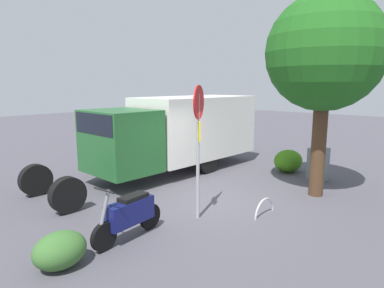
# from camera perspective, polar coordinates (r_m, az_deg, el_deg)

# --- Properties ---
(ground_plane) EXTENTS (60.00, 60.00, 0.00)m
(ground_plane) POSITION_cam_1_polar(r_m,az_deg,el_deg) (9.29, 2.86, -9.49)
(ground_plane) COLOR #4D4A53
(box_truck_near) EXTENTS (8.49, 2.68, 2.66)m
(box_truck_near) POSITION_cam_1_polar(r_m,az_deg,el_deg) (11.93, -2.80, 2.43)
(box_truck_near) COLOR black
(box_truck_near) RESTS_ON ground
(motorcycle) EXTENTS (1.81, 0.55, 1.20)m
(motorcycle) POSITION_cam_1_polar(r_m,az_deg,el_deg) (7.06, -10.54, -11.60)
(motorcycle) COLOR black
(motorcycle) RESTS_ON ground
(stop_sign) EXTENTS (0.71, 0.33, 3.10)m
(stop_sign) POSITION_cam_1_polar(r_m,az_deg,el_deg) (7.56, 1.08, 2.15)
(stop_sign) COLOR #9E9EA3
(stop_sign) RESTS_ON ground
(street_tree) EXTENTS (3.12, 3.12, 5.51)m
(street_tree) POSITION_cam_1_polar(r_m,az_deg,el_deg) (9.87, 21.59, 14.05)
(street_tree) COLOR #47301E
(street_tree) RESTS_ON ground
(utility_cabinet) EXTENTS (0.61, 0.57, 1.08)m
(utility_cabinet) POSITION_cam_1_polar(r_m,az_deg,el_deg) (11.72, 20.60, -3.24)
(utility_cabinet) COLOR slate
(utility_cabinet) RESTS_ON ground
(bike_rack_hoop) EXTENTS (0.85, 0.09, 0.85)m
(bike_rack_hoop) POSITION_cam_1_polar(r_m,az_deg,el_deg) (8.48, 12.16, -11.66)
(bike_rack_hoop) COLOR #B7B7BC
(bike_rack_hoop) RESTS_ON ground
(shrub_near_sign) EXTENTS (1.17, 0.95, 0.80)m
(shrub_near_sign) POSITION_cam_1_polar(r_m,az_deg,el_deg) (12.59, 15.99, -2.76)
(shrub_near_sign) COLOR #3F8018
(shrub_near_sign) RESTS_ON ground
(shrub_mid_verge) EXTENTS (0.93, 0.76, 0.63)m
(shrub_mid_verge) POSITION_cam_1_polar(r_m,az_deg,el_deg) (6.43, -21.49, -16.40)
(shrub_mid_verge) COLOR #39672D
(shrub_mid_verge) RESTS_ON ground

